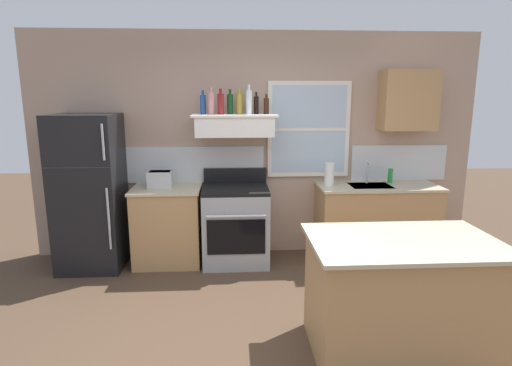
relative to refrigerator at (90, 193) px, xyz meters
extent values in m
plane|color=#4C3828|center=(1.90, -1.84, -0.88)|extent=(16.00, 16.00, 0.00)
cube|color=tan|center=(1.90, 0.39, 0.47)|extent=(5.40, 0.06, 2.70)
cube|color=silver|center=(0.75, 0.35, 0.25)|extent=(2.50, 0.02, 0.44)
cube|color=silver|center=(3.70, 0.35, 0.25)|extent=(1.20, 0.02, 0.44)
cube|color=white|center=(2.55, 0.34, 0.67)|extent=(1.00, 0.04, 1.15)
cube|color=silver|center=(2.55, 0.33, 0.67)|extent=(0.90, 0.01, 1.05)
cube|color=white|center=(2.55, 0.32, 0.67)|extent=(0.90, 0.02, 0.04)
cube|color=black|center=(0.00, 0.00, 0.00)|extent=(0.70, 0.68, 1.76)
cube|color=#333333|center=(0.00, -0.34, 0.34)|extent=(0.69, 0.00, 0.01)
cylinder|color=#A5A8AD|center=(0.30, -0.37, -0.21)|extent=(0.02, 0.02, 0.67)
cylinder|color=#A5A8AD|center=(0.30, -0.37, 0.61)|extent=(0.02, 0.02, 0.37)
cube|color=tan|center=(0.85, 0.06, -0.44)|extent=(0.76, 0.60, 0.88)
cube|color=#C6B793|center=(0.85, 0.06, 0.02)|extent=(0.79, 0.63, 0.03)
cube|color=silver|center=(0.78, 0.09, 0.13)|extent=(0.28, 0.20, 0.19)
cube|color=black|center=(0.78, 0.09, 0.22)|extent=(0.24, 0.16, 0.01)
cube|color=black|center=(0.64, 0.09, 0.16)|extent=(0.02, 0.03, 0.02)
cube|color=#9EA0A5|center=(1.65, 0.02, -0.44)|extent=(0.76, 0.64, 0.87)
cube|color=black|center=(1.65, 0.02, 0.01)|extent=(0.76, 0.64, 0.04)
cube|color=black|center=(1.65, 0.31, 0.12)|extent=(0.76, 0.06, 0.18)
cube|color=black|center=(1.65, -0.30, -0.46)|extent=(0.65, 0.01, 0.40)
cylinder|color=silver|center=(1.65, -0.34, -0.21)|extent=(0.65, 0.03, 0.03)
cube|color=white|center=(1.65, 0.12, 0.73)|extent=(0.88, 0.48, 0.22)
cube|color=#262628|center=(1.65, -0.10, 0.65)|extent=(0.75, 0.02, 0.04)
cube|color=white|center=(1.65, 0.12, 0.85)|extent=(0.96, 0.52, 0.02)
cylinder|color=#1E478C|center=(1.29, 0.14, 0.97)|extent=(0.07, 0.07, 0.22)
cylinder|color=#1E478C|center=(1.29, 0.14, 1.11)|extent=(0.03, 0.03, 0.05)
cylinder|color=#C67F84|center=(1.39, 0.08, 0.99)|extent=(0.07, 0.07, 0.24)
cylinder|color=#C67F84|center=(1.39, 0.08, 1.14)|extent=(0.03, 0.03, 0.06)
cylinder|color=maroon|center=(1.50, 0.07, 0.98)|extent=(0.07, 0.07, 0.23)
cylinder|color=maroon|center=(1.50, 0.07, 1.12)|extent=(0.03, 0.03, 0.06)
cylinder|color=#143819|center=(1.60, 0.13, 0.98)|extent=(0.07, 0.07, 0.22)
cylinder|color=#143819|center=(1.60, 0.13, 1.12)|extent=(0.03, 0.03, 0.06)
cylinder|color=#B29333|center=(1.71, 0.18, 0.98)|extent=(0.08, 0.08, 0.23)
cylinder|color=#B29333|center=(1.71, 0.18, 1.13)|extent=(0.03, 0.03, 0.06)
cylinder|color=silver|center=(1.81, 0.08, 1.00)|extent=(0.06, 0.06, 0.27)
cylinder|color=silver|center=(1.81, 0.08, 1.17)|extent=(0.03, 0.03, 0.07)
cylinder|color=black|center=(1.90, 0.16, 0.97)|extent=(0.06, 0.06, 0.20)
cylinder|color=black|center=(1.90, 0.16, 1.09)|extent=(0.02, 0.02, 0.05)
cylinder|color=#381E0F|center=(2.02, 0.16, 0.96)|extent=(0.06, 0.06, 0.18)
cylinder|color=#381E0F|center=(2.02, 0.16, 1.07)|extent=(0.03, 0.03, 0.05)
cube|color=tan|center=(3.35, 0.06, -0.44)|extent=(1.40, 0.60, 0.88)
cube|color=#C6B793|center=(3.35, 0.06, 0.02)|extent=(1.43, 0.63, 0.03)
cube|color=#B7BABC|center=(3.25, 0.04, 0.03)|extent=(0.48, 0.36, 0.01)
cylinder|color=silver|center=(3.25, 0.18, 0.17)|extent=(0.03, 0.03, 0.28)
cylinder|color=silver|center=(3.25, 0.10, 0.29)|extent=(0.02, 0.16, 0.02)
cylinder|color=white|center=(2.75, 0.06, 0.17)|extent=(0.11, 0.11, 0.27)
cylinder|color=#268C3F|center=(3.53, 0.16, 0.12)|extent=(0.06, 0.06, 0.18)
cube|color=tan|center=(2.88, -1.84, -0.44)|extent=(1.32, 0.82, 0.88)
cube|color=#C6B793|center=(2.88, -1.84, 0.02)|extent=(1.40, 0.90, 0.03)
cube|color=tan|center=(3.70, 0.20, 1.02)|extent=(0.64, 0.32, 0.70)
camera|label=1|loc=(1.61, -4.71, 1.08)|focal=29.37mm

